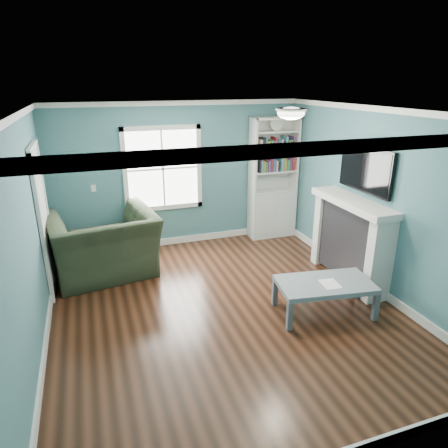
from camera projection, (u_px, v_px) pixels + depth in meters
name	position (u px, v px, depth m)	size (l,w,h in m)	color
floor	(225.00, 309.00, 5.42)	(5.00, 5.00, 0.00)	black
room_walls	(225.00, 197.00, 4.89)	(5.00, 5.00, 5.00)	#40757E
trim	(225.00, 223.00, 5.00)	(4.50, 5.00, 2.60)	white
window	(163.00, 169.00, 7.05)	(1.40, 0.06, 1.50)	white
bookshelf	(272.00, 190.00, 7.70)	(0.90, 0.35, 2.31)	silver
fireplace	(350.00, 241.00, 6.02)	(0.44, 1.58, 1.30)	black
tv	(366.00, 169.00, 5.69)	(0.06, 1.10, 0.65)	black
door	(44.00, 220.00, 5.62)	(0.12, 0.98, 2.17)	silver
ceiling_fixture	(291.00, 112.00, 4.92)	(0.38, 0.38, 0.15)	white
light_switch	(93.00, 188.00, 6.76)	(0.08, 0.01, 0.12)	white
recliner	(103.00, 234.00, 6.17)	(1.56, 1.01, 1.36)	#242D1C
coffee_table	(325.00, 286.00, 5.22)	(1.31, 0.84, 0.44)	#4F575F
paper_sheet	(330.00, 284.00, 5.15)	(0.22, 0.28, 0.00)	white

